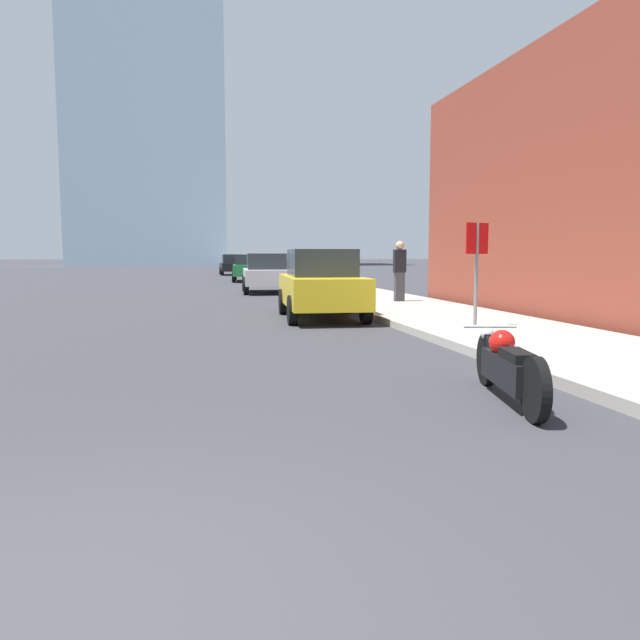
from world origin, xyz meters
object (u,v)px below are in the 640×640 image
(motorcycle, at_px, (507,367))
(stop_sign, at_px, (477,256))
(parked_car_black, at_px, (232,265))
(pedestrian, at_px, (400,270))
(parked_car_silver, at_px, (266,273))
(parked_car_green, at_px, (248,268))
(parked_car_yellow, at_px, (321,284))

(motorcycle, xyz_separation_m, stop_sign, (2.11, 5.25, 1.16))
(parked_car_black, height_order, pedestrian, pedestrian)
(parked_car_silver, height_order, stop_sign, stop_sign)
(parked_car_green, bearing_deg, parked_car_yellow, -85.26)
(parked_car_silver, bearing_deg, parked_car_green, 92.22)
(parked_car_yellow, relative_size, parked_car_green, 0.91)
(parked_car_green, distance_m, stop_sign, 25.27)
(parked_car_yellow, relative_size, parked_car_silver, 1.02)
(parked_car_silver, relative_size, parked_car_black, 1.04)
(parked_car_yellow, xyz_separation_m, parked_car_silver, (-0.14, 10.63, -0.03))
(parked_car_silver, relative_size, stop_sign, 2.03)
(parked_car_green, relative_size, pedestrian, 2.54)
(parked_car_yellow, xyz_separation_m, parked_car_black, (-0.18, 33.28, -0.07))
(stop_sign, height_order, pedestrian, stop_sign)
(parked_car_black, height_order, stop_sign, stop_sign)
(stop_sign, bearing_deg, parked_car_green, 95.22)
(pedestrian, bearing_deg, parked_car_black, 96.18)
(motorcycle, bearing_deg, parked_car_silver, 102.60)
(parked_car_yellow, distance_m, stop_sign, 4.33)
(parked_car_silver, relative_size, pedestrian, 2.26)
(parked_car_green, relative_size, stop_sign, 2.28)
(parked_car_yellow, bearing_deg, parked_car_silver, 94.16)
(parked_car_green, bearing_deg, motorcycle, -84.76)
(motorcycle, bearing_deg, pedestrian, 88.20)
(parked_car_silver, bearing_deg, pedestrian, -63.26)
(parked_car_yellow, relative_size, pedestrian, 2.31)
(stop_sign, bearing_deg, motorcycle, -111.91)
(parked_car_black, xyz_separation_m, pedestrian, (3.25, -30.06, 0.32))
(motorcycle, xyz_separation_m, parked_car_yellow, (-0.24, 8.82, 0.47))
(motorcycle, xyz_separation_m, parked_car_silver, (-0.38, 19.44, 0.44))
(parked_car_green, bearing_deg, parked_car_silver, -86.14)
(parked_car_yellow, height_order, pedestrian, pedestrian)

